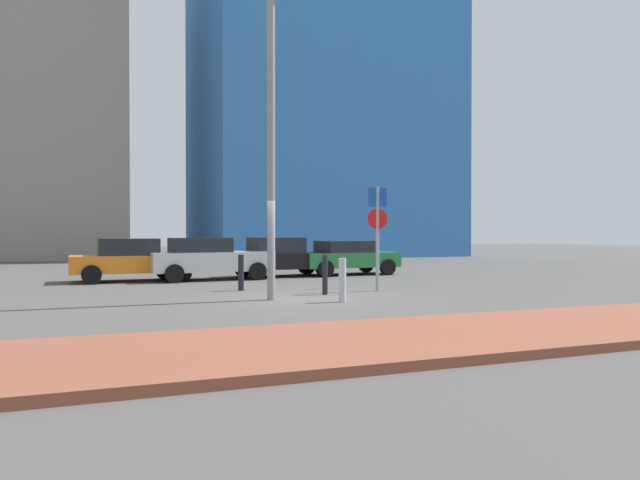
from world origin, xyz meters
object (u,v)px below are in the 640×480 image
object	(u,v)px
parked_car_black	(281,257)
traffic_bollard_mid	(241,273)
parked_car_silver	(208,258)
traffic_bollard_near	(342,280)
parking_meter	(342,259)
parked_car_orange	(134,259)
parking_sign_post	(377,225)
street_lamp	(271,119)
traffic_bollard_far	(325,275)
parked_car_green	(347,257)

from	to	relation	value
parked_car_black	traffic_bollard_mid	world-z (taller)	parked_car_black
parked_car_silver	traffic_bollard_near	size ratio (longest dim) A/B	4.12
parking_meter	traffic_bollard_mid	bearing A→B (deg)	174.01
parked_car_black	parking_meter	bearing A→B (deg)	-86.44
parked_car_orange	parking_sign_post	size ratio (longest dim) A/B	1.44
parked_car_silver	street_lamp	size ratio (longest dim) A/B	0.56
traffic_bollard_near	traffic_bollard_far	world-z (taller)	traffic_bollard_far
traffic_bollard_far	traffic_bollard_mid	bearing A→B (deg)	134.17
traffic_bollard_far	parked_car_green	bearing A→B (deg)	61.74
street_lamp	parked_car_green	bearing A→B (deg)	54.22
parked_car_silver	parking_meter	world-z (taller)	parked_car_silver
parked_car_orange	parking_sign_post	bearing A→B (deg)	-44.28
parked_car_orange	traffic_bollard_near	size ratio (longest dim) A/B	4.06
traffic_bollard_near	traffic_bollard_far	size ratio (longest dim) A/B	0.98
parked_car_orange	parked_car_black	size ratio (longest dim) A/B	1.09
parking_meter	traffic_bollard_far	size ratio (longest dim) A/B	1.24
traffic_bollard_mid	parking_meter	bearing A→B (deg)	-5.99
parking_sign_post	traffic_bollard_far	distance (m)	2.30
parked_car_black	street_lamp	world-z (taller)	street_lamp
street_lamp	parking_meter	bearing A→B (deg)	37.79
parked_car_orange	street_lamp	size ratio (longest dim) A/B	0.55
parked_car_silver	traffic_bollard_far	world-z (taller)	parked_car_silver
parking_sign_post	street_lamp	bearing A→B (deg)	-163.10
parked_car_orange	parked_car_green	bearing A→B (deg)	1.36
parked_car_black	parking_sign_post	xyz separation A→B (m)	(0.92, -6.41, 1.14)
parked_car_black	traffic_bollard_mid	xyz separation A→B (m)	(-2.76, -4.88, -0.25)
parked_car_green	parking_sign_post	bearing A→B (deg)	-106.17
parked_car_black	parking_sign_post	world-z (taller)	parking_sign_post
parking_sign_post	traffic_bollard_mid	xyz separation A→B (m)	(-3.68, 1.53, -1.38)
traffic_bollard_near	traffic_bollard_mid	size ratio (longest dim) A/B	1.02
parking_sign_post	traffic_bollard_mid	world-z (taller)	parking_sign_post
parked_car_black	parking_meter	size ratio (longest dim) A/B	2.94
parked_car_silver	parked_car_black	bearing A→B (deg)	11.70
parking_meter	traffic_bollard_near	world-z (taller)	parking_meter
parked_car_silver	parking_meter	xyz separation A→B (m)	(3.24, -4.60, 0.11)
parked_car_orange	parking_sign_post	world-z (taller)	parking_sign_post
parking_sign_post	street_lamp	world-z (taller)	street_lamp
parked_car_silver	traffic_bollard_far	size ratio (longest dim) A/B	4.02
parked_car_green	parking_meter	xyz separation A→B (m)	(-2.46, -5.21, 0.15)
parking_meter	traffic_bollard_near	distance (m)	3.69
parking_meter	traffic_bollard_near	bearing A→B (deg)	-113.35
parked_car_black	traffic_bollard_far	xyz separation A→B (m)	(-0.89, -6.81, -0.22)
parking_meter	street_lamp	bearing A→B (deg)	-142.21
street_lamp	traffic_bollard_far	size ratio (longest dim) A/B	7.15
parking_meter	traffic_bollard_near	xyz separation A→B (m)	(-1.45, -3.37, -0.35)
parking_meter	traffic_bollard_far	world-z (taller)	parking_meter
parked_car_black	traffic_bollard_far	bearing A→B (deg)	-97.41
parked_car_black	parked_car_orange	bearing A→B (deg)	-178.03
traffic_bollard_mid	parked_car_silver	bearing A→B (deg)	92.09
parked_car_black	street_lamp	xyz separation A→B (m)	(-2.62, -7.49, 3.80)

